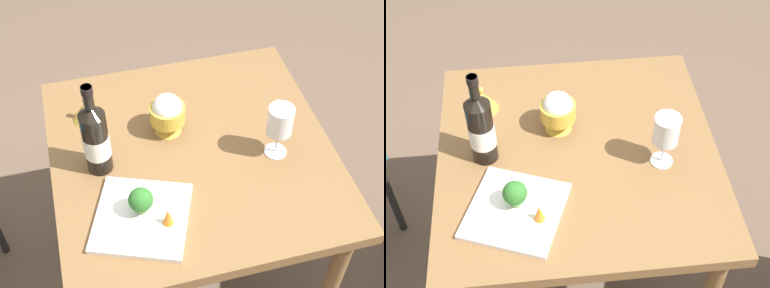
# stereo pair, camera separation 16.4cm
# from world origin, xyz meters

# --- Properties ---
(ground_plane) EXTENTS (8.00, 8.00, 0.00)m
(ground_plane) POSITION_xyz_m (0.00, 0.00, 0.00)
(ground_plane) COLOR brown
(dining_table) EXTENTS (0.85, 0.85, 0.73)m
(dining_table) POSITION_xyz_m (0.00, 0.00, 0.64)
(dining_table) COLOR brown
(dining_table) RESTS_ON ground_plane
(wine_bottle) EXTENTS (0.08, 0.08, 0.31)m
(wine_bottle) POSITION_xyz_m (0.28, -0.01, 0.85)
(wine_bottle) COLOR black
(wine_bottle) RESTS_ON dining_table
(wine_glass) EXTENTS (0.08, 0.08, 0.18)m
(wine_glass) POSITION_xyz_m (-0.24, 0.07, 0.86)
(wine_glass) COLOR white
(wine_glass) RESTS_ON dining_table
(rice_bowl) EXTENTS (0.11, 0.11, 0.14)m
(rice_bowl) POSITION_xyz_m (0.05, -0.10, 0.80)
(rice_bowl) COLOR gold
(rice_bowl) RESTS_ON dining_table
(rice_bowl_lid) EXTENTS (0.10, 0.10, 0.09)m
(rice_bowl_lid) POSITION_xyz_m (0.29, -0.22, 0.77)
(rice_bowl_lid) COLOR gold
(rice_bowl_lid) RESTS_ON dining_table
(serving_plate) EXTENTS (0.32, 0.32, 0.02)m
(serving_plate) POSITION_xyz_m (0.20, 0.21, 0.74)
(serving_plate) COLOR white
(serving_plate) RESTS_ON dining_table
(broccoli_floret) EXTENTS (0.07, 0.07, 0.09)m
(broccoli_floret) POSITION_xyz_m (0.19, 0.19, 0.79)
(broccoli_floret) COLOR #729E4C
(broccoli_floret) RESTS_ON serving_plate
(carrot_garnish_left) EXTENTS (0.03, 0.03, 0.06)m
(carrot_garnish_left) POSITION_xyz_m (0.13, 0.25, 0.77)
(carrot_garnish_left) COLOR orange
(carrot_garnish_left) RESTS_ON serving_plate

